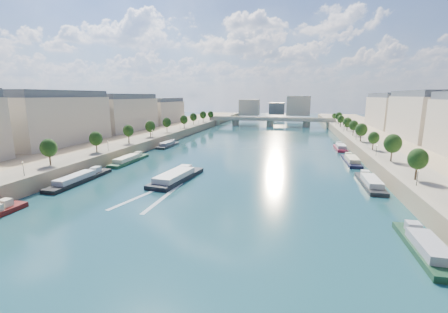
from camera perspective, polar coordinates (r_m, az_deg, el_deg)
The scene contains 17 objects.
ground at distance 141.44m, azimuth 4.18°, elevation 0.29°, with size 700.00×700.00×0.00m, color #0B2634.
quay_left at distance 167.88m, azimuth -20.88°, elevation 2.21°, with size 44.00×520.00×5.00m, color #9E8460.
quay_right at distance 148.10m, azimuth 32.87°, elevation -0.06°, with size 44.00×520.00×5.00m, color #9E8460.
pave_left at distance 159.61m, azimuth -16.47°, elevation 2.97°, with size 14.00×520.00×0.10m, color gray.
pave_right at distance 143.27m, azimuth 27.34°, elevation 1.22°, with size 14.00×520.00×0.10m, color gray.
trees_left at distance 159.69m, azimuth -15.60°, elevation 4.99°, with size 4.80×268.80×8.26m.
trees_right at distance 151.71m, azimuth 25.91°, elevation 3.93°, with size 4.80×268.80×8.26m.
lamps_left at distance 148.43m, azimuth -16.91°, elevation 3.40°, with size 0.36×200.36×4.28m.
lamps_right at distance 146.66m, azimuth 25.27°, elevation 2.70°, with size 0.36×200.36×4.28m.
buildings_left at distance 183.62m, azimuth -22.49°, elevation 7.22°, with size 16.00×226.00×23.20m.
buildings_right at distance 162.29m, azimuth 36.36°, elevation 5.40°, with size 16.00×226.00×23.20m.
skyline at distance 357.26m, azimuth 10.42°, elevation 9.30°, with size 79.00×42.00×22.00m.
bridge at distance 277.46m, azimuth 8.79°, elevation 6.77°, with size 112.00×12.00×8.15m.
tour_barge at distance 100.75m, azimuth -9.05°, elevation -3.89°, with size 10.67×27.24×3.69m.
wake at distance 86.58m, azimuth -13.21°, elevation -7.31°, with size 10.73×26.00×0.04m.
moored_barges_left at distance 109.46m, azimuth -25.23°, elevation -3.70°, with size 5.00×154.39×3.60m.
moored_barges_right at distance 117.09m, azimuth 24.62°, elevation -2.71°, with size 5.00×126.77×3.60m.
Camera 1 is at (21.70, -37.02, 27.56)m, focal length 24.00 mm.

